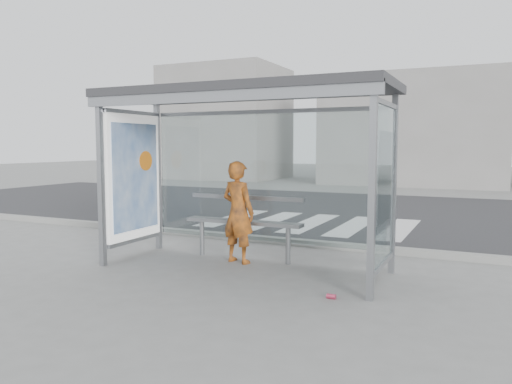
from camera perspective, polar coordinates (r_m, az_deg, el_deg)
ground at (r=7.37m, az=-1.49°, el=-8.79°), size 80.00×80.00×0.00m
road at (r=13.89m, az=11.53°, el=-2.19°), size 30.00×10.00×0.01m
curb at (r=9.11m, az=4.03°, el=-5.69°), size 30.00×0.18×0.12m
crosswalk at (r=11.65m, az=6.24°, el=-3.57°), size 4.55×3.00×0.00m
bus_shelter at (r=7.38m, az=-3.91°, el=6.75°), size 4.25×1.65×2.62m
building_left at (r=27.76m, az=-3.39°, el=7.82°), size 6.00×5.00×6.00m
building_center at (r=24.61m, az=17.70°, el=6.73°), size 8.00×5.00×5.00m
person at (r=7.64m, az=-2.06°, el=-2.32°), size 0.64×0.49×1.57m
bench at (r=7.89m, az=-1.43°, el=-3.45°), size 1.96×0.24×1.01m
soda_can at (r=6.06m, az=8.60°, el=-11.71°), size 0.11×0.06×0.06m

